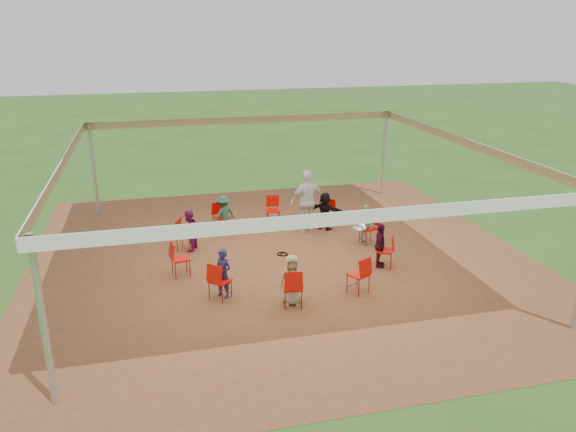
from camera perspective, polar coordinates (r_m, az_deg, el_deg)
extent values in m
plane|color=#2A5319|center=(15.04, -0.69, -4.30)|extent=(80.00, 80.00, 0.00)
plane|color=brown|center=(15.03, -0.69, -4.28)|extent=(13.00, 13.00, 0.00)
cylinder|color=#B2B2B7|center=(9.73, -23.60, -9.92)|extent=(0.12, 0.12, 3.00)
cylinder|color=#B2B2B7|center=(19.07, -19.14, 4.45)|extent=(0.12, 0.12, 3.00)
cylinder|color=#B2B2B7|center=(20.65, 9.75, 6.27)|extent=(0.12, 0.12, 3.00)
plane|color=white|center=(14.12, -0.74, 6.95)|extent=(10.30, 10.30, 0.00)
cube|color=white|center=(9.39, 6.45, -0.18)|extent=(10.30, 0.03, 0.24)
cube|color=white|center=(19.11, -4.31, 9.70)|extent=(10.30, 0.03, 0.24)
cube|color=white|center=(13.94, -21.90, 4.91)|extent=(0.03, 10.30, 0.24)
cube|color=white|center=(16.09, 17.57, 7.13)|extent=(0.03, 10.30, 0.24)
imported|color=#B0AB9D|center=(15.95, 7.86, -0.84)|extent=(0.46, 0.73, 1.16)
imported|color=black|center=(16.95, 3.76, 0.51)|extent=(1.05, 1.03, 1.16)
imported|color=#214935|center=(16.73, -6.55, 0.17)|extent=(0.83, 0.68, 1.16)
imported|color=#84155B|center=(15.55, -10.03, -1.47)|extent=(0.54, 0.65, 1.16)
imported|color=#201B43|center=(12.84, -6.63, -5.82)|extent=(0.50, 0.49, 1.16)
imported|color=tan|center=(12.45, 0.41, -6.50)|extent=(0.60, 0.39, 1.16)
imported|color=#3B091D|center=(14.50, 9.32, -2.97)|extent=(0.61, 0.76, 1.16)
imported|color=silver|center=(16.66, 1.99, 1.51)|extent=(1.17, 0.72, 1.88)
torus|color=black|center=(15.25, -0.60, -3.88)|extent=(0.32, 0.32, 0.03)
torus|color=black|center=(15.22, -0.42, -3.92)|extent=(0.25, 0.25, 0.03)
cube|color=#B7B7BC|center=(15.87, 7.17, -1.25)|extent=(0.29, 0.37, 0.02)
cube|color=#B7B7BC|center=(15.88, 7.55, -0.80)|extent=(0.13, 0.35, 0.22)
cube|color=#CCE0FF|center=(15.88, 7.52, -0.80)|extent=(0.10, 0.30, 0.18)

